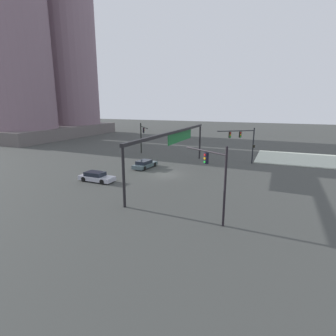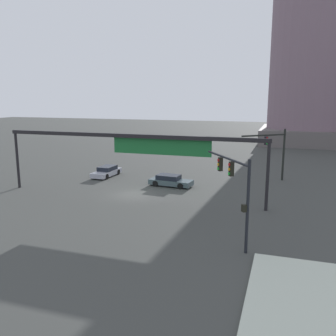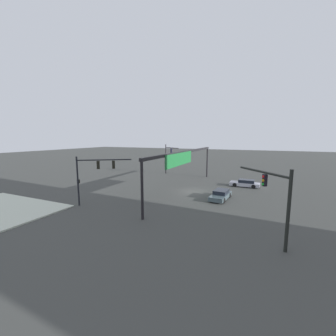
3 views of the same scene
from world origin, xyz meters
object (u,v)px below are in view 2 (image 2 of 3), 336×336
at_px(traffic_signal_cross_street, 275,147).
at_px(sedan_car_waiting_far, 170,181).
at_px(traffic_signal_opposite_side, 235,182).
at_px(sedan_car_approaching, 107,172).

height_order(traffic_signal_cross_street, sedan_car_waiting_far, traffic_signal_cross_street).
distance_m(traffic_signal_opposite_side, traffic_signal_cross_street, 19.44).
bearing_deg(traffic_signal_cross_street, sedan_car_approaching, -29.35).
bearing_deg(sedan_car_waiting_far, sedan_car_approaching, 170.87).
xyz_separation_m(traffic_signal_opposite_side, sedan_car_approaching, (-17.54, 15.66, -3.53)).
height_order(traffic_signal_opposite_side, sedan_car_waiting_far, traffic_signal_opposite_side).
distance_m(traffic_signal_cross_street, sedan_car_waiting_far, 12.54).
bearing_deg(sedan_car_approaching, sedan_car_waiting_far, 77.23).
xyz_separation_m(sedan_car_approaching, sedan_car_waiting_far, (8.86, -2.27, 0.00)).
distance_m(traffic_signal_cross_street, sedan_car_approaching, 20.00).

